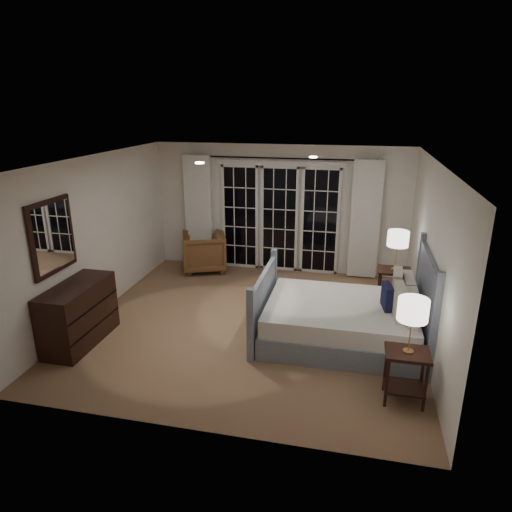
% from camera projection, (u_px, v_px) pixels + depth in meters
% --- Properties ---
extents(floor, '(5.00, 5.00, 0.00)m').
position_uv_depth(floor, '(251.00, 323.00, 7.08)').
color(floor, '#89694A').
rests_on(floor, ground).
extents(ceiling, '(5.00, 5.00, 0.00)m').
position_uv_depth(ceiling, '(251.00, 160.00, 6.27)').
color(ceiling, silver).
rests_on(ceiling, wall_back).
extents(wall_left, '(0.02, 5.00, 2.50)m').
position_uv_depth(wall_left, '(97.00, 236.00, 7.19)').
color(wall_left, white).
rests_on(wall_left, floor).
extents(wall_right, '(0.02, 5.00, 2.50)m').
position_uv_depth(wall_right, '(431.00, 258.00, 6.16)').
color(wall_right, white).
rests_on(wall_right, floor).
extents(wall_back, '(5.00, 0.02, 2.50)m').
position_uv_depth(wall_back, '(280.00, 209.00, 8.98)').
color(wall_back, white).
rests_on(wall_back, floor).
extents(wall_front, '(5.00, 0.02, 2.50)m').
position_uv_depth(wall_front, '(191.00, 323.00, 4.36)').
color(wall_front, white).
rests_on(wall_front, floor).
extents(french_doors, '(2.50, 0.04, 2.20)m').
position_uv_depth(french_doors, '(279.00, 217.00, 9.00)').
color(french_doors, black).
rests_on(french_doors, wall_back).
extents(curtain_rod, '(3.50, 0.03, 0.03)m').
position_uv_depth(curtain_rod, '(280.00, 158.00, 8.57)').
color(curtain_rod, black).
rests_on(curtain_rod, wall_back).
extents(curtain_left, '(0.55, 0.10, 2.25)m').
position_uv_depth(curtain_left, '(199.00, 211.00, 9.25)').
color(curtain_left, white).
rests_on(curtain_left, curtain_rod).
extents(curtain_right, '(0.55, 0.10, 2.25)m').
position_uv_depth(curtain_right, '(365.00, 220.00, 8.57)').
color(curtain_right, white).
rests_on(curtain_right, curtain_rod).
extents(downlight_a, '(0.12, 0.12, 0.01)m').
position_uv_depth(downlight_a, '(313.00, 157.00, 6.67)').
color(downlight_a, white).
rests_on(downlight_a, ceiling).
extents(downlight_b, '(0.12, 0.12, 0.01)m').
position_uv_depth(downlight_b, '(200.00, 163.00, 6.03)').
color(downlight_b, white).
rests_on(downlight_b, ceiling).
extents(bed, '(2.29, 1.64, 1.33)m').
position_uv_depth(bed, '(344.00, 319.00, 6.47)').
color(bed, gray).
rests_on(bed, floor).
extents(nightstand_left, '(0.49, 0.39, 0.63)m').
position_uv_depth(nightstand_left, '(406.00, 369.00, 5.12)').
color(nightstand_left, black).
rests_on(nightstand_left, floor).
extents(nightstand_right, '(0.52, 0.42, 0.68)m').
position_uv_depth(nightstand_right, '(394.00, 283.00, 7.47)').
color(nightstand_right, black).
rests_on(nightstand_right, floor).
extents(lamp_left, '(0.33, 0.33, 0.64)m').
position_uv_depth(lamp_left, '(413.00, 310.00, 4.88)').
color(lamp_left, tan).
rests_on(lamp_left, nightstand_left).
extents(lamp_right, '(0.34, 0.34, 0.65)m').
position_uv_depth(lamp_right, '(398.00, 239.00, 7.23)').
color(lamp_right, tan).
rests_on(lamp_right, nightstand_right).
extents(armchair, '(1.10, 1.08, 0.78)m').
position_uv_depth(armchair, '(204.00, 252.00, 9.20)').
color(armchair, brown).
rests_on(armchair, floor).
extents(dresser, '(0.52, 1.23, 0.87)m').
position_uv_depth(dresser, '(79.00, 314.00, 6.39)').
color(dresser, black).
rests_on(dresser, floor).
extents(mirror, '(0.05, 0.85, 1.00)m').
position_uv_depth(mirror, '(52.00, 237.00, 6.08)').
color(mirror, black).
rests_on(mirror, wall_left).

